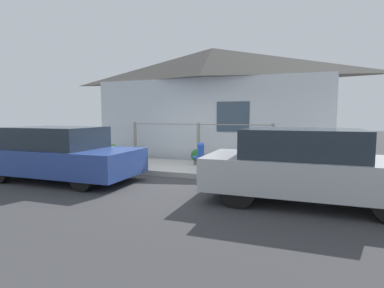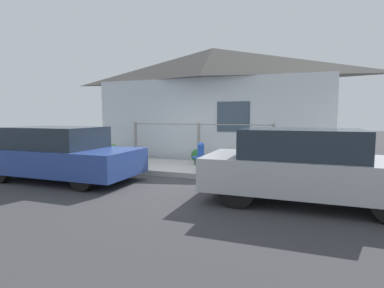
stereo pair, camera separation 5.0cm
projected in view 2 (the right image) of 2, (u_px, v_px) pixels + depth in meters
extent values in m
plane|color=#38383A|center=(174.00, 177.00, 8.11)|extent=(60.00, 60.00, 0.00)
cube|color=#B2AFA8|center=(189.00, 168.00, 9.13)|extent=(24.00, 2.19, 0.14)
cube|color=silver|center=(204.00, 121.00, 10.39)|extent=(8.38, 0.12, 2.97)
cube|color=#384756|center=(233.00, 117.00, 9.95)|extent=(1.10, 0.04, 1.00)
pyramid|color=#605B56|center=(213.00, 64.00, 11.16)|extent=(8.78, 2.20, 1.20)
cylinder|color=gray|center=(136.00, 140.00, 10.77)|extent=(0.10, 0.10, 1.29)
cylinder|color=gray|center=(199.00, 142.00, 9.94)|extent=(0.10, 0.10, 1.29)
cylinder|color=gray|center=(273.00, 145.00, 9.11)|extent=(0.10, 0.10, 1.29)
cylinder|color=gray|center=(199.00, 124.00, 9.89)|extent=(4.80, 0.03, 0.03)
cube|color=#2D4793|center=(63.00, 160.00, 7.76)|extent=(4.02, 1.81, 0.62)
cube|color=#232D38|center=(57.00, 137.00, 7.75)|extent=(2.21, 1.58, 0.55)
cylinder|color=black|center=(121.00, 167.00, 8.08)|extent=(0.57, 0.20, 0.57)
cylinder|color=black|center=(82.00, 178.00, 6.63)|extent=(0.57, 0.20, 0.57)
cylinder|color=black|center=(50.00, 162.00, 8.92)|extent=(0.57, 0.20, 0.57)
cylinder|color=black|center=(1.00, 171.00, 7.48)|extent=(0.57, 0.20, 0.57)
cube|color=#B7B7BC|center=(308.00, 174.00, 5.70)|extent=(3.94, 1.77, 0.63)
cube|color=#232D38|center=(301.00, 143.00, 5.70)|extent=(2.17, 1.55, 0.54)
cylinder|color=black|center=(372.00, 182.00, 6.01)|extent=(0.67, 0.20, 0.67)
cylinder|color=black|center=(251.00, 174.00, 6.86)|extent=(0.67, 0.20, 0.67)
cylinder|color=black|center=(237.00, 189.00, 5.44)|extent=(0.67, 0.20, 0.67)
cylinder|color=blue|center=(201.00, 159.00, 8.32)|extent=(0.19, 0.19, 0.65)
sphere|color=blue|center=(201.00, 146.00, 8.29)|extent=(0.20, 0.20, 0.20)
cylinder|color=blue|center=(196.00, 158.00, 8.37)|extent=(0.17, 0.09, 0.09)
cylinder|color=blue|center=(205.00, 158.00, 8.27)|extent=(0.17, 0.09, 0.09)
cylinder|color=slate|center=(197.00, 162.00, 9.33)|extent=(0.21, 0.21, 0.15)
sphere|color=#235B28|center=(197.00, 155.00, 9.31)|extent=(0.39, 0.39, 0.39)
cylinder|color=brown|center=(113.00, 158.00, 10.22)|extent=(0.29, 0.29, 0.19)
sphere|color=#4C8E3D|center=(113.00, 150.00, 10.20)|extent=(0.42, 0.42, 0.42)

